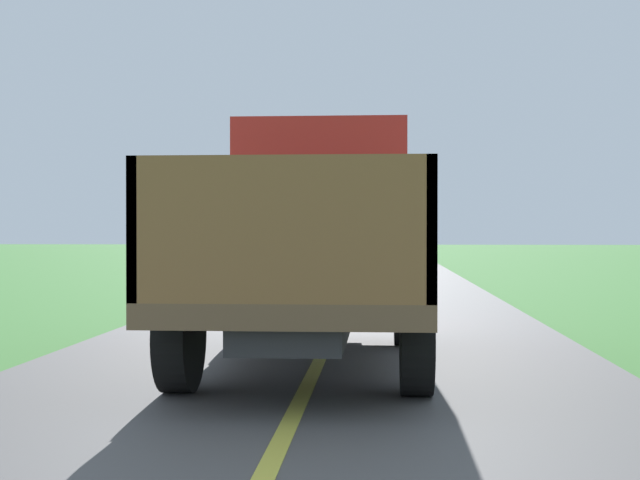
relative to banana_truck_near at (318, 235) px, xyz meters
name	(u,v)px	position (x,y,z in m)	size (l,w,h in m)	color
banana_truck_near	(318,235)	(0.00, 0.00, 0.00)	(2.38, 5.82, 2.80)	#2D2D30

